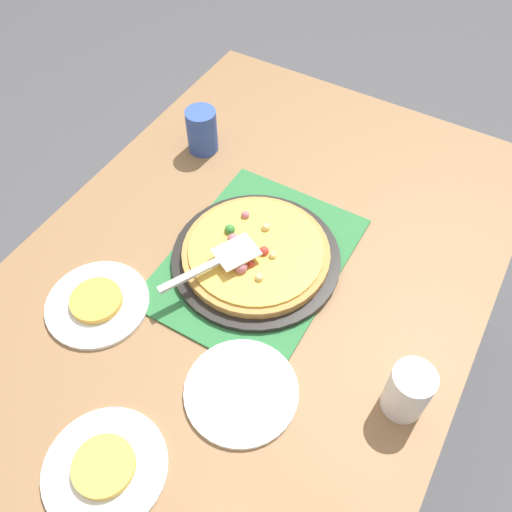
{
  "coord_description": "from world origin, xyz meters",
  "views": [
    {
      "loc": [
        -0.64,
        -0.37,
        1.73
      ],
      "look_at": [
        0.0,
        0.0,
        0.77
      ],
      "focal_mm": 37.88,
      "sensor_mm": 36.0,
      "label": 1
    }
  ],
  "objects_px": {
    "pizza": "(256,252)",
    "plate_side": "(241,392)",
    "cup_near": "(202,131)",
    "plate_near_left": "(105,468)",
    "served_slice_right": "(96,300)",
    "served_slice_left": "(103,466)",
    "pizza_pan": "(256,258)",
    "pizza_server": "(217,262)",
    "plate_far_right": "(98,304)",
    "cup_corner": "(408,391)"
  },
  "relations": [
    {
      "from": "cup_corner",
      "to": "plate_side",
      "type": "bearing_deg",
      "value": 115.68
    },
    {
      "from": "pizza_pan",
      "to": "plate_near_left",
      "type": "xyz_separation_m",
      "value": [
        -0.53,
        0.0,
        -0.01
      ]
    },
    {
      "from": "plate_near_left",
      "to": "cup_corner",
      "type": "xyz_separation_m",
      "value": [
        0.37,
        -0.41,
        0.06
      ]
    },
    {
      "from": "pizza_pan",
      "to": "pizza",
      "type": "relative_size",
      "value": 1.15
    },
    {
      "from": "pizza",
      "to": "pizza_server",
      "type": "height_order",
      "value": "pizza_server"
    },
    {
      "from": "pizza",
      "to": "plate_side",
      "type": "height_order",
      "value": "pizza"
    },
    {
      "from": "pizza",
      "to": "plate_near_left",
      "type": "xyz_separation_m",
      "value": [
        -0.53,
        0.0,
        -0.03
      ]
    },
    {
      "from": "served_slice_right",
      "to": "pizza_pan",
      "type": "bearing_deg",
      "value": -40.93
    },
    {
      "from": "cup_near",
      "to": "cup_corner",
      "type": "distance_m",
      "value": 0.83
    },
    {
      "from": "served_slice_right",
      "to": "cup_near",
      "type": "height_order",
      "value": "cup_near"
    },
    {
      "from": "pizza_pan",
      "to": "plate_far_right",
      "type": "height_order",
      "value": "pizza_pan"
    },
    {
      "from": "plate_near_left",
      "to": "served_slice_left",
      "type": "distance_m",
      "value": 0.01
    },
    {
      "from": "pizza_pan",
      "to": "cup_corner",
      "type": "relative_size",
      "value": 3.17
    },
    {
      "from": "pizza_pan",
      "to": "cup_near",
      "type": "relative_size",
      "value": 3.17
    },
    {
      "from": "pizza_pan",
      "to": "pizza_server",
      "type": "relative_size",
      "value": 1.7
    },
    {
      "from": "cup_near",
      "to": "pizza_pan",
      "type": "bearing_deg",
      "value": -129.71
    },
    {
      "from": "cup_corner",
      "to": "pizza_server",
      "type": "bearing_deg",
      "value": 81.35
    },
    {
      "from": "plate_side",
      "to": "cup_near",
      "type": "relative_size",
      "value": 1.83
    },
    {
      "from": "pizza_pan",
      "to": "plate_far_right",
      "type": "relative_size",
      "value": 1.73
    },
    {
      "from": "plate_side",
      "to": "cup_corner",
      "type": "height_order",
      "value": "cup_corner"
    },
    {
      "from": "pizza_pan",
      "to": "pizza_server",
      "type": "xyz_separation_m",
      "value": [
        -0.09,
        0.05,
        0.06
      ]
    },
    {
      "from": "pizza",
      "to": "served_slice_right",
      "type": "height_order",
      "value": "pizza"
    },
    {
      "from": "cup_corner",
      "to": "pizza_server",
      "type": "height_order",
      "value": "cup_corner"
    },
    {
      "from": "pizza",
      "to": "cup_corner",
      "type": "relative_size",
      "value": 2.75
    },
    {
      "from": "pizza",
      "to": "served_slice_right",
      "type": "relative_size",
      "value": 3.0
    },
    {
      "from": "pizza",
      "to": "plate_side",
      "type": "bearing_deg",
      "value": -155.0
    },
    {
      "from": "plate_near_left",
      "to": "cup_near",
      "type": "relative_size",
      "value": 1.83
    },
    {
      "from": "cup_corner",
      "to": "pizza",
      "type": "bearing_deg",
      "value": 69.14
    },
    {
      "from": "plate_near_left",
      "to": "served_slice_left",
      "type": "height_order",
      "value": "served_slice_left"
    },
    {
      "from": "served_slice_right",
      "to": "cup_corner",
      "type": "relative_size",
      "value": 0.92
    },
    {
      "from": "served_slice_left",
      "to": "cup_corner",
      "type": "xyz_separation_m",
      "value": [
        0.37,
        -0.41,
        0.04
      ]
    },
    {
      "from": "pizza",
      "to": "plate_side",
      "type": "distance_m",
      "value": 0.32
    },
    {
      "from": "pizza_pan",
      "to": "served_slice_right",
      "type": "bearing_deg",
      "value": 139.07
    },
    {
      "from": "pizza",
      "to": "plate_side",
      "type": "xyz_separation_m",
      "value": [
        -0.29,
        -0.13,
        -0.03
      ]
    },
    {
      "from": "pizza",
      "to": "plate_far_right",
      "type": "distance_m",
      "value": 0.36
    },
    {
      "from": "cup_corner",
      "to": "pizza_server",
      "type": "distance_m",
      "value": 0.46
    },
    {
      "from": "plate_near_left",
      "to": "plate_far_right",
      "type": "relative_size",
      "value": 1.0
    },
    {
      "from": "pizza",
      "to": "plate_near_left",
      "type": "bearing_deg",
      "value": 179.92
    },
    {
      "from": "pizza_pan",
      "to": "plate_side",
      "type": "relative_size",
      "value": 1.73
    },
    {
      "from": "pizza_pan",
      "to": "pizza",
      "type": "xyz_separation_m",
      "value": [
        -0.0,
        0.0,
        0.02
      ]
    },
    {
      "from": "served_slice_right",
      "to": "cup_near",
      "type": "distance_m",
      "value": 0.54
    },
    {
      "from": "served_slice_right",
      "to": "pizza_server",
      "type": "relative_size",
      "value": 0.49
    },
    {
      "from": "cup_near",
      "to": "cup_corner",
      "type": "relative_size",
      "value": 1.0
    },
    {
      "from": "pizza",
      "to": "cup_near",
      "type": "height_order",
      "value": "cup_near"
    },
    {
      "from": "plate_near_left",
      "to": "plate_far_right",
      "type": "height_order",
      "value": "same"
    },
    {
      "from": "pizza",
      "to": "pizza_server",
      "type": "bearing_deg",
      "value": 152.81
    },
    {
      "from": "pizza",
      "to": "cup_near",
      "type": "relative_size",
      "value": 2.75
    },
    {
      "from": "cup_near",
      "to": "plate_far_right",
      "type": "bearing_deg",
      "value": -171.48
    },
    {
      "from": "served_slice_right",
      "to": "pizza_server",
      "type": "xyz_separation_m",
      "value": [
        0.18,
        -0.19,
        0.05
      ]
    },
    {
      "from": "plate_near_left",
      "to": "served_slice_left",
      "type": "relative_size",
      "value": 2.0
    }
  ]
}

